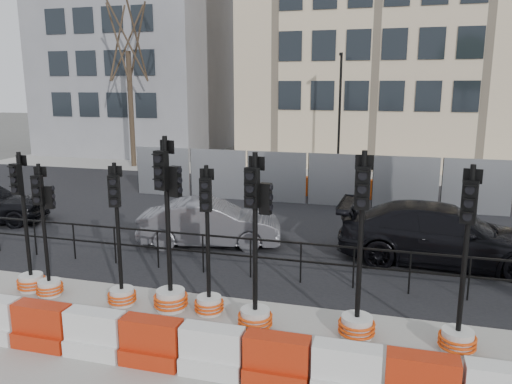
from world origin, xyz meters
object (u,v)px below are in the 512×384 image
(traffic_signal_a, at_px, (29,263))
(traffic_signal_h, at_px, (459,316))
(car_c, at_px, (443,235))
(traffic_signal_d, at_px, (170,271))

(traffic_signal_a, height_order, traffic_signal_h, traffic_signal_h)
(car_c, bearing_deg, traffic_signal_a, 118.06)
(traffic_signal_a, distance_m, traffic_signal_h, 8.88)
(traffic_signal_a, relative_size, car_c, 0.58)
(traffic_signal_a, height_order, traffic_signal_d, traffic_signal_d)
(traffic_signal_d, xyz_separation_m, traffic_signal_h, (5.44, -0.17, -0.17))
(traffic_signal_d, xyz_separation_m, car_c, (5.54, 4.39, -0.08))
(traffic_signal_a, distance_m, traffic_signal_d, 3.44)
(traffic_signal_h, bearing_deg, car_c, 102.24)
(traffic_signal_d, relative_size, traffic_signal_h, 1.09)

